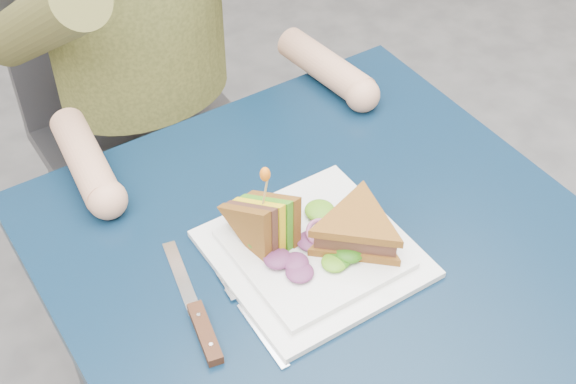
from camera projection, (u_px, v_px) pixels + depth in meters
table at (330, 287)px, 1.19m from camera, size 0.75×0.75×0.73m
chair at (131, 96)px, 1.70m from camera, size 0.42×0.40×0.93m
plate at (313, 252)px, 1.12m from camera, size 0.26×0.26×0.02m
sandwich_flat at (357, 230)px, 1.10m from camera, size 0.21×0.21×0.05m
sandwich_upright at (266, 224)px, 1.10m from camera, size 0.08×0.13×0.13m
fork at (253, 319)px, 1.04m from camera, size 0.02×0.18×0.01m
knife at (200, 322)px, 1.04m from camera, size 0.06×0.22×0.02m
toothpick at (266, 190)px, 1.05m from camera, size 0.01×0.01×0.06m
toothpick_frill at (265, 174)px, 1.03m from camera, size 0.01×0.01×0.02m
lettuce_spill at (313, 236)px, 1.11m from camera, size 0.15×0.13×0.02m
onion_ring at (321, 233)px, 1.11m from camera, size 0.04×0.04×0.02m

